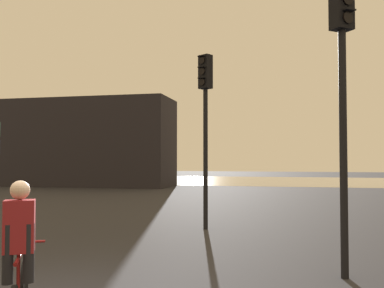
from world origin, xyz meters
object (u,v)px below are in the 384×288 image
traffic_light_center (205,108)px  cyclist (19,258)px  traffic_light_near_right (343,66)px  distant_building (83,143)px

traffic_light_center → cyclist: traffic_light_center is taller
cyclist → traffic_light_near_right: bearing=11.5°
traffic_light_near_right → distant_building: bearing=-90.5°
cyclist → traffic_light_center: bearing=56.3°
distant_building → traffic_light_center: (11.68, -16.16, 0.24)m
distant_building → traffic_light_near_right: size_ratio=2.60×
distant_building → traffic_light_near_right: bearing=-54.1°
traffic_light_near_right → traffic_light_center: 5.07m
traffic_light_near_right → cyclist: bearing=4.0°
distant_building → traffic_light_near_right: (14.65, -20.26, 0.34)m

